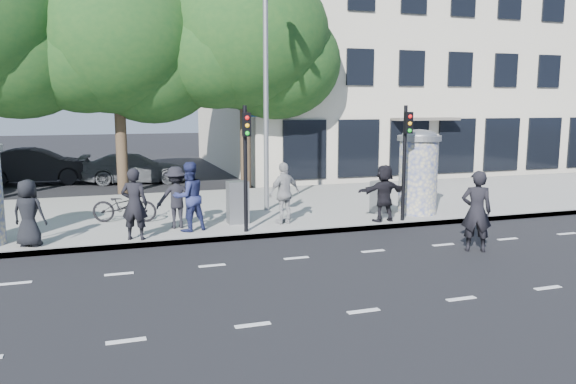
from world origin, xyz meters
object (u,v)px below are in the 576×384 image
object	(u,v)px
traffic_pole_far	(405,151)
cabinet_right	(379,197)
ped_a	(29,213)
ped_e	(284,193)
traffic_pole_near	(246,156)
ped_d	(177,197)
car_mid	(37,166)
ped_f	(384,193)
car_right	(135,168)
ad_column_right	(418,170)
bicycle	(124,206)
ped_c	(189,197)
man_road	(476,211)
street_lamp	(266,65)
ped_b	(134,204)
cabinet_left	(238,202)

from	to	relation	value
traffic_pole_far	cabinet_right	xyz separation A→B (m)	(-0.14, 1.32, -1.57)
ped_a	ped_e	xyz separation A→B (m)	(6.69, 0.55, 0.07)
traffic_pole_near	ped_d	distance (m)	2.39
car_mid	ped_a	bearing A→B (deg)	-172.33
ped_f	car_mid	world-z (taller)	ped_f
cabinet_right	car_right	distance (m)	12.71
ad_column_right	bicycle	size ratio (longest dim) A/B	1.43
cabinet_right	ped_c	bearing A→B (deg)	162.71
ped_d	bicycle	world-z (taller)	ped_d
man_road	bicycle	world-z (taller)	man_road
ped_a	car_right	xyz separation A→B (m)	(3.12, 11.82, -0.30)
street_lamp	car_mid	bearing A→B (deg)	127.93
ped_b	man_road	xyz separation A→B (m)	(7.89, -3.21, -0.07)
ped_f	cabinet_right	distance (m)	1.33
ped_b	car_mid	world-z (taller)	ped_b
ped_a	ped_e	world-z (taller)	ped_e
bicycle	car_right	distance (m)	9.62
traffic_pole_far	car_mid	bearing A→B (deg)	131.05
car_mid	ped_f	bearing A→B (deg)	-137.51
ped_b	ped_f	world-z (taller)	ped_b
street_lamp	ped_d	world-z (taller)	street_lamp
car_mid	ped_d	bearing A→B (deg)	-155.29
traffic_pole_far	cabinet_left	world-z (taller)	traffic_pole_far
ped_f	ped_a	bearing A→B (deg)	-3.89
street_lamp	ped_a	bearing A→B (deg)	-158.41
traffic_pole_near	ped_c	size ratio (longest dim) A/B	1.79
ad_column_right	ped_d	distance (m)	7.54
ped_e	ped_f	xyz separation A→B (m)	(2.89, -0.59, -0.05)
ped_e	car_right	size ratio (longest dim) A/B	0.39
ped_c	street_lamp	bearing A→B (deg)	-162.16
traffic_pole_near	ped_e	xyz separation A→B (m)	(1.31, 0.70, -1.19)
ad_column_right	traffic_pole_far	xyz separation A→B (m)	(-1.00, -0.91, 0.69)
ped_c	car_mid	xyz separation A→B (m)	(-5.05, 12.34, -0.29)
ped_f	bicycle	xyz separation A→B (m)	(-7.28, 2.28, -0.36)
ad_column_right	ped_a	size ratio (longest dim) A/B	1.61
cabinet_right	street_lamp	bearing A→B (deg)	131.19
ped_f	car_mid	bearing A→B (deg)	-53.88
cabinet_right	man_road	bearing A→B (deg)	-109.50
ped_c	ped_a	bearing A→B (deg)	-13.16
cabinet_left	traffic_pole_far	bearing A→B (deg)	-15.80
ad_column_right	car_mid	world-z (taller)	ad_column_right
ped_c	car_right	xyz separation A→B (m)	(-0.82, 11.35, -0.43)
ped_d	car_right	world-z (taller)	ped_d
traffic_pole_near	ped_f	xyz separation A→B (m)	(4.20, 0.11, -1.24)
ad_column_right	cabinet_right	distance (m)	1.50
traffic_pole_far	ped_e	size ratio (longest dim) A/B	1.91
traffic_pole_far	bicycle	xyz separation A→B (m)	(-7.88, 2.40, -1.59)
ped_f	car_right	distance (m)	13.52
ped_a	ped_b	world-z (taller)	ped_b
traffic_pole_near	cabinet_left	world-z (taller)	traffic_pole_near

